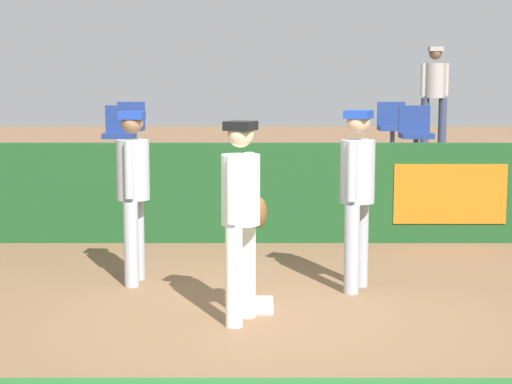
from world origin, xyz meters
name	(u,v)px	position (x,y,z in m)	size (l,w,h in m)	color
ground_plane	(266,314)	(0.00, 0.00, 0.00)	(60.00, 60.00, 0.00)	brown
first_base	(256,305)	(-0.10, 0.18, 0.04)	(0.40, 0.40, 0.08)	white
player_fielder_home	(245,207)	(-0.19, -0.23, 1.06)	(0.49, 0.52, 1.83)	white
player_runner_visitor	(137,184)	(-1.38, 1.24, 1.07)	(0.37, 0.52, 1.85)	#9EA3AD
player_coach_visitor	(361,187)	(0.98, 0.94, 1.09)	(0.47, 0.49, 1.87)	#9EA3AD
field_wall	(265,193)	(0.01, 3.55, 0.67)	(18.00, 0.26, 1.33)	#19471E
bleacher_platform	(263,183)	(0.00, 6.12, 0.47)	(18.00, 4.80, 0.94)	#59595E
seat_front_left	(123,130)	(-2.11, 4.99, 1.41)	(0.46, 0.44, 0.84)	#4C4C51
seat_back_left	(134,124)	(-2.21, 6.79, 1.41)	(0.47, 0.44, 0.84)	#4C4C51
seat_back_right	(396,124)	(2.26, 6.79, 1.41)	(0.47, 0.44, 0.84)	#4C4C51
seat_front_right	(419,130)	(2.33, 4.99, 1.41)	(0.47, 0.44, 0.84)	#4C4C51
spectator_hooded	(438,89)	(3.16, 7.70, 1.98)	(0.50, 0.35, 1.80)	#33384C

